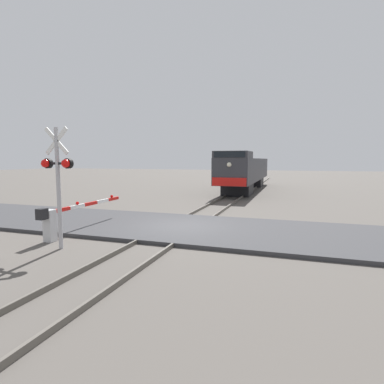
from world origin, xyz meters
TOP-DOWN VIEW (x-y plane):
  - ground_plane at (0.00, 0.00)m, footprint 160.00×160.00m
  - rail_track_left at (-0.72, 0.00)m, footprint 0.08×80.00m
  - rail_track_right at (0.72, 0.00)m, footprint 0.08×80.00m
  - road_surface at (0.00, 0.00)m, footprint 36.00×5.61m
  - locomotive at (0.00, 18.58)m, footprint 2.78×17.12m
  - crossing_signal at (-2.89, -4.20)m, footprint 1.18×0.33m
  - crossing_gate at (-3.95, -2.94)m, footprint 0.36×5.27m

SIDE VIEW (x-z plane):
  - ground_plane at x=0.00m, z-range 0.00..0.00m
  - rail_track_left at x=-0.72m, z-range 0.00..0.15m
  - rail_track_right at x=0.72m, z-range 0.00..0.15m
  - road_surface at x=0.00m, z-range 0.00..0.15m
  - crossing_gate at x=-3.95m, z-range 0.16..1.47m
  - locomotive at x=0.00m, z-range 0.09..3.84m
  - crossing_signal at x=-2.89m, z-range 0.52..4.69m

